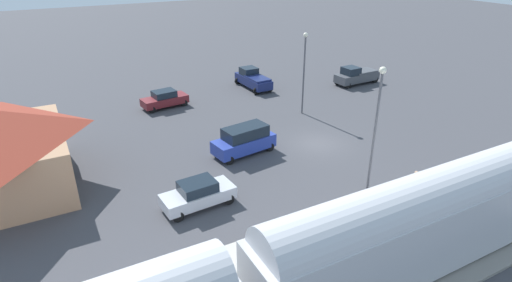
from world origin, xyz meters
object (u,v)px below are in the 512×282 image
Objects in this scene: station_building at (2,149)px; light_pole_lot_center at (304,64)px; pickup_navy at (253,79)px; sedan_silver at (198,194)px; pedestrian_on_platform at (415,181)px; pickup_charcoal at (356,75)px; suv_blue at (244,140)px; light_pole_near_platform at (377,116)px; sedan_maroon at (165,99)px.

station_building is 1.35× the size of light_pole_lot_center.
pickup_navy is 1.18× the size of sedan_silver.
pedestrian_on_platform is 0.31× the size of pickup_charcoal.
suv_blue reaches higher than sedan_silver.
light_pole_lot_center reaches higher than pickup_charcoal.
light_pole_near_platform is at bearing -107.32° from sedan_silver.
station_building is 13.01m from sedan_silver.
station_building is at bearing 80.35° from suv_blue.
pickup_navy is at bearing -4.04° from pedestrian_on_platform.
pickup_charcoal reaches higher than sedan_maroon.
sedan_silver is at bearing 120.68° from pickup_charcoal.
pickup_charcoal is (9.90, -19.60, -0.12)m from suv_blue.
light_pole_near_platform is at bearing -118.23° from station_building.
light_pole_near_platform is at bearing 171.53° from pickup_navy.
station_building is 36.31m from pickup_charcoal.
light_pole_near_platform is at bearing 164.08° from light_pole_lot_center.
station_building is 23.79m from light_pole_near_platform.
light_pole_lot_center is at bearing -177.16° from pickup_navy.
pickup_navy is (25.18, -1.78, -0.25)m from pedestrian_on_platform.
pedestrian_on_platform is 13.57m from sedan_silver.
pickup_charcoal is at bearing -111.54° from pickup_navy.
pedestrian_on_platform is 0.31× the size of pickup_navy.
light_pole_near_platform reaches higher than sedan_silver.
light_pole_lot_center reaches higher than sedan_maroon.
suv_blue reaches higher than pedestrian_on_platform.
station_building is 6.08× the size of pedestrian_on_platform.
station_building is 26.30m from pedestrian_on_platform.
suv_blue is (-2.71, -15.94, -1.76)m from station_building.
light_pole_near_platform reaches higher than light_pole_lot_center.
suv_blue is 21.96m from pickup_charcoal.
station_building reaches higher than pickup_navy.
sedan_maroon is at bearing 10.58° from suv_blue.
pedestrian_on_platform is 0.37× the size of sedan_silver.
light_pole_near_platform is at bearing -149.91° from suv_blue.
suv_blue is 1.09× the size of sedan_maroon.
sedan_silver is at bearing -127.74° from station_building.
light_pole_near_platform is at bearing 141.41° from pickup_charcoal.
station_building reaches higher than pickup_charcoal.
pickup_charcoal is 1.17× the size of sedan_maroon.
suv_blue is 1.11× the size of sedan_silver.
light_pole_lot_center is (10.21, -14.57, 3.97)m from sedan_silver.
sedan_maroon is 0.61× the size of light_pole_lot_center.
pedestrian_on_platform is at bearing -121.05° from station_building.
sedan_silver is at bearing 65.29° from pedestrian_on_platform.
pickup_navy is at bearing 68.46° from pickup_charcoal.
light_pole_near_platform is at bearing 34.83° from pedestrian_on_platform.
pickup_charcoal is 1.19× the size of sedan_silver.
sedan_maroon is (23.71, 8.95, -0.40)m from pedestrian_on_platform.
light_pole_near_platform is (-8.49, -4.92, 4.02)m from suv_blue.
pedestrian_on_platform is 0.22× the size of light_pole_lot_center.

